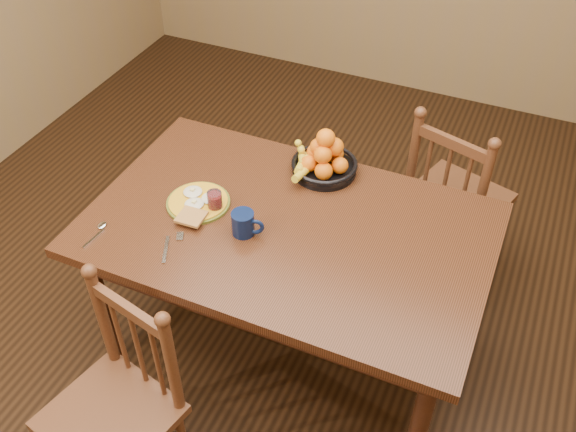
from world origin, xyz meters
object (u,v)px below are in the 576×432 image
at_px(chair_near, 117,406).
at_px(breakfast_plate, 198,203).
at_px(chair_far, 454,199).
at_px(fruit_bowl, 323,159).
at_px(coffee_mug, 244,223).
at_px(dining_table, 288,241).

bearing_deg(chair_near, breakfast_plate, 108.98).
relative_size(chair_far, fruit_bowl, 2.95).
height_order(breakfast_plate, coffee_mug, coffee_mug).
xyz_separation_m(chair_near, coffee_mug, (0.17, 0.71, 0.35)).
bearing_deg(coffee_mug, fruit_bowl, 74.42).
relative_size(dining_table, chair_near, 1.74).
xyz_separation_m(dining_table, chair_near, (-0.31, -0.82, -0.22)).
height_order(chair_far, breakfast_plate, chair_far).
height_order(coffee_mug, fruit_bowl, fruit_bowl).
xyz_separation_m(chair_far, chair_near, (-0.84, -1.60, -0.02)).
bearing_deg(fruit_bowl, chair_far, 36.28).
bearing_deg(dining_table, breakfast_plate, -174.79).
height_order(breakfast_plate, fruit_bowl, fruit_bowl).
bearing_deg(chair_far, breakfast_plate, 58.50).
relative_size(breakfast_plate, coffee_mug, 2.17).
bearing_deg(coffee_mug, chair_far, 52.65).
relative_size(coffee_mug, fruit_bowl, 0.41).
bearing_deg(dining_table, coffee_mug, -141.71).
relative_size(chair_far, chair_near, 1.04).
xyz_separation_m(dining_table, breakfast_plate, (-0.39, -0.04, 0.10)).
height_order(dining_table, chair_near, chair_near).
bearing_deg(coffee_mug, chair_near, -103.23).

